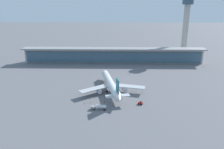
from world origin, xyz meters
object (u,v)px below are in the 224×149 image
service_truck_under_wing_red (140,103)px  airliner_on_stand (111,84)px  safety_cone_bravo (90,102)px  safety_cone_charlie (85,103)px  safety_cone_alpha (107,101)px  safety_cone_delta (104,101)px  control_tower (186,22)px  service_truck_mid_apron_yellow (103,85)px  safety_cone_echo (105,102)px  service_truck_near_nose_olive (89,89)px  service_truck_by_tail_grey (99,107)px

service_truck_under_wing_red → airliner_on_stand: bearing=131.3°
service_truck_under_wing_red → safety_cone_bravo: bearing=177.4°
airliner_on_stand → safety_cone_charlie: size_ratio=83.88×
safety_cone_alpha → airliner_on_stand: bearing=83.5°
safety_cone_bravo → safety_cone_delta: size_ratio=1.00×
airliner_on_stand → service_truck_under_wing_red: 27.93m
safety_cone_bravo → control_tower: bearing=55.1°
service_truck_mid_apron_yellow → safety_cone_bravo: (-5.88, -29.73, -0.49)m
safety_cone_delta → safety_cone_echo: same height
safety_cone_bravo → safety_cone_delta: same height
service_truck_near_nose_olive → service_truck_by_tail_grey: bearing=-72.3°
service_truck_by_tail_grey → control_tower: bearing=58.5°
service_truck_near_nose_olive → service_truck_under_wing_red: 39.89m
safety_cone_delta → safety_cone_echo: (0.20, -1.44, 0.00)m
safety_cone_bravo → safety_cone_echo: (8.66, 0.94, 0.00)m
airliner_on_stand → service_truck_by_tail_grey: size_ratio=6.70×
safety_cone_alpha → safety_cone_echo: (-1.46, -1.59, 0.00)m
service_truck_mid_apron_yellow → safety_cone_echo: size_ratio=9.85×
service_truck_by_tail_grey → safety_cone_delta: (2.35, 11.13, -1.39)m
service_truck_under_wing_red → safety_cone_alpha: service_truck_under_wing_red is taller
service_truck_mid_apron_yellow → safety_cone_delta: (2.58, -27.35, -0.49)m
airliner_on_stand → safety_cone_alpha: bearing=-96.5°
service_truck_under_wing_red → safety_cone_bravo: (-30.28, 1.36, -0.56)m
service_truck_by_tail_grey → safety_cone_bravo: 10.76m
control_tower → safety_cone_delta: size_ratio=99.28×
service_truck_mid_apron_yellow → safety_cone_charlie: size_ratio=9.85×
service_truck_by_tail_grey → safety_cone_echo: 10.12m
safety_cone_charlie → airliner_on_stand: bearing=53.2°
safety_cone_charlie → service_truck_by_tail_grey: bearing=-38.4°
service_truck_under_wing_red → safety_cone_delta: bearing=170.3°
airliner_on_stand → safety_cone_delta: bearing=-101.9°
service_truck_mid_apron_yellow → safety_cone_bravo: service_truck_mid_apron_yellow is taller
safety_cone_alpha → safety_cone_bravo: (-10.11, -2.53, 0.00)m
service_truck_near_nose_olive → safety_cone_charlie: bearing=-90.6°
service_truck_near_nose_olive → control_tower: size_ratio=0.05×
service_truck_under_wing_red → safety_cone_echo: size_ratio=4.72×
control_tower → safety_cone_echo: bearing=-122.5°
service_truck_under_wing_red → safety_cone_echo: service_truck_under_wing_red is taller
service_truck_under_wing_red → safety_cone_delta: size_ratio=4.72×
service_truck_by_tail_grey → safety_cone_bravo: bearing=124.9°
service_truck_by_tail_grey → airliner_on_stand: bearing=78.1°
service_truck_mid_apron_yellow → safety_cone_delta: 27.47m
safety_cone_charlie → safety_cone_alpha: bearing=15.6°
service_truck_near_nose_olive → service_truck_mid_apron_yellow: bearing=46.0°
service_truck_near_nose_olive → service_truck_mid_apron_yellow: service_truck_mid_apron_yellow is taller
safety_cone_charlie → safety_cone_delta: (11.85, 3.61, 0.00)m
airliner_on_stand → control_tower: (81.42, 114.42, 32.97)m
safety_cone_echo → service_truck_mid_apron_yellow: bearing=95.5°
safety_cone_delta → safety_cone_echo: bearing=-82.2°
service_truck_by_tail_grey → safety_cone_alpha: size_ratio=12.51×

